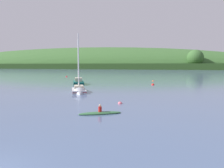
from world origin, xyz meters
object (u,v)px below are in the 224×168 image
at_px(sailboat_near_mooring, 78,83).
at_px(mooring_buoy_foreground, 120,104).
at_px(sailboat_midwater_white, 79,92).
at_px(mooring_buoy_off_fishing_boat, 153,81).
at_px(mooring_buoy_midchannel, 153,85).
at_px(canoe_with_paddler, 100,113).
at_px(mooring_buoy_far_upstream, 67,77).

height_order(sailboat_near_mooring, mooring_buoy_foreground, sailboat_near_mooring).
relative_size(sailboat_midwater_white, mooring_buoy_off_fishing_boat, 20.01).
bearing_deg(mooring_buoy_midchannel, canoe_with_paddler, -96.01).
bearing_deg(mooring_buoy_off_fishing_boat, canoe_with_paddler, -93.53).
height_order(mooring_buoy_foreground, mooring_buoy_midchannel, mooring_buoy_midchannel).
bearing_deg(mooring_buoy_far_upstream, canoe_with_paddler, -61.32).
relative_size(canoe_with_paddler, mooring_buoy_midchannel, 5.33).
bearing_deg(mooring_buoy_midchannel, mooring_buoy_foreground, -95.68).
distance_m(canoe_with_paddler, mooring_buoy_foreground, 5.64).
distance_m(sailboat_midwater_white, canoe_with_paddler, 15.74).
distance_m(sailboat_midwater_white, mooring_buoy_midchannel, 19.97).
height_order(mooring_buoy_midchannel, mooring_buoy_off_fishing_boat, mooring_buoy_midchannel).
xyz_separation_m(sailboat_near_mooring, mooring_buoy_off_fishing_boat, (16.65, 13.90, -0.27)).
xyz_separation_m(sailboat_midwater_white, mooring_buoy_midchannel, (11.00, 16.67, -0.12)).
xyz_separation_m(sailboat_near_mooring, mooring_buoy_far_upstream, (-16.41, 27.48, -0.27)).
height_order(mooring_buoy_off_fishing_boat, mooring_buoy_far_upstream, mooring_buoy_far_upstream).
relative_size(sailboat_near_mooring, mooring_buoy_foreground, 19.47).
xyz_separation_m(canoe_with_paddler, mooring_buoy_foreground, (0.74, 5.60, -0.10)).
relative_size(sailboat_midwater_white, mooring_buoy_far_upstream, 14.05).
bearing_deg(sailboat_midwater_white, canoe_with_paddler, 4.68).
bearing_deg(mooring_buoy_off_fishing_boat, sailboat_midwater_white, -110.10).
xyz_separation_m(sailboat_near_mooring, sailboat_midwater_white, (6.24, -14.55, -0.15)).
distance_m(mooring_buoy_midchannel, mooring_buoy_off_fishing_boat, 11.79).
bearing_deg(mooring_buoy_midchannel, mooring_buoy_off_fishing_boat, 92.89).
bearing_deg(canoe_with_paddler, mooring_buoy_far_upstream, 92.19).
relative_size(mooring_buoy_midchannel, mooring_buoy_far_upstream, 0.98).
distance_m(canoe_with_paddler, mooring_buoy_off_fishing_boat, 42.19).
relative_size(sailboat_near_mooring, mooring_buoy_far_upstream, 15.03).
height_order(mooring_buoy_midchannel, mooring_buoy_far_upstream, mooring_buoy_far_upstream).
bearing_deg(mooring_buoy_foreground, mooring_buoy_off_fishing_boat, 87.08).
distance_m(canoe_with_paddler, mooring_buoy_midchannel, 30.50).
height_order(canoe_with_paddler, mooring_buoy_off_fishing_boat, canoe_with_paddler).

